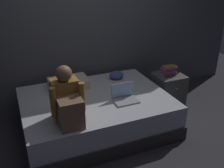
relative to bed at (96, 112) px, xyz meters
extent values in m
plane|color=#2D2D33|center=(0.20, -0.30, -0.24)|extent=(8.00, 8.00, 0.00)
cube|color=#4C4F54|center=(0.20, 0.90, 1.11)|extent=(5.60, 0.10, 2.70)
cube|color=#332D2B|center=(0.00, 0.00, -0.14)|extent=(2.00, 1.50, 0.19)
cube|color=#B2B7C1|center=(0.00, 0.00, 0.10)|extent=(1.96, 1.46, 0.29)
cube|color=#474442|center=(1.30, 0.16, 0.03)|extent=(0.44, 0.44, 0.54)
sphere|color=gray|center=(1.30, -0.06, 0.15)|extent=(0.04, 0.04, 0.04)
cube|color=olive|center=(-0.48, -0.34, 0.48)|extent=(0.30, 0.20, 0.48)
sphere|color=brown|center=(-0.48, -0.37, 0.81)|extent=(0.18, 0.18, 0.18)
cube|color=brown|center=(-0.48, -0.56, 0.41)|extent=(0.26, 0.24, 0.34)
cylinder|color=olive|center=(-0.64, -0.48, 0.54)|extent=(0.07, 0.07, 0.34)
cylinder|color=olive|center=(-0.32, -0.48, 0.54)|extent=(0.07, 0.07, 0.34)
cube|color=#9EA0A5|center=(0.33, -0.28, 0.25)|extent=(0.32, 0.22, 0.02)
cube|color=#9EA0A5|center=(0.33, -0.17, 0.36)|extent=(0.32, 0.01, 0.20)
cube|color=#8CB2EA|center=(0.33, -0.18, 0.36)|extent=(0.29, 0.00, 0.18)
cube|color=beige|center=(-0.25, 0.45, 0.31)|extent=(0.56, 0.36, 0.13)
cube|color=teal|center=(1.27, 0.16, 0.31)|extent=(0.23, 0.14, 0.03)
cube|color=#9E2D28|center=(1.28, 0.15, 0.34)|extent=(0.23, 0.14, 0.03)
cube|color=#703D84|center=(1.27, 0.15, 0.37)|extent=(0.18, 0.15, 0.03)
cube|color=#703D84|center=(1.27, 0.17, 0.40)|extent=(0.19, 0.15, 0.04)
cube|color=brown|center=(1.29, 0.15, 0.43)|extent=(0.21, 0.13, 0.03)
ellipsoid|color=#3D4C8E|center=(0.52, 0.45, 0.30)|extent=(0.20, 0.17, 0.11)
ellipsoid|color=#3D4C8E|center=(0.51, 0.46, 0.31)|extent=(0.22, 0.19, 0.12)
camera|label=1|loc=(-0.99, -2.94, 1.87)|focal=41.12mm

